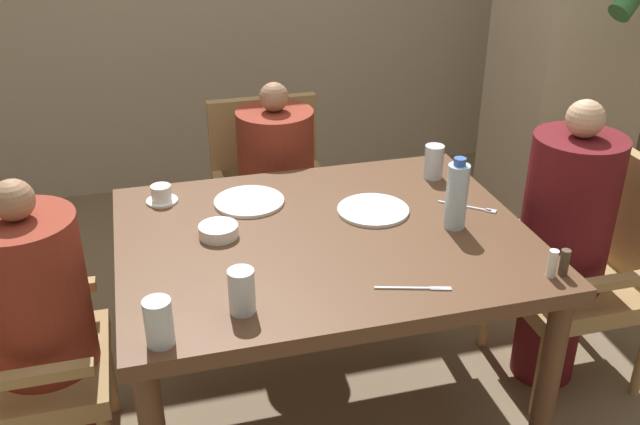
# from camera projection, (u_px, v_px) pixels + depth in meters

# --- Properties ---
(ground_plane) EXTENTS (16.00, 16.00, 0.00)m
(ground_plane) POSITION_uv_depth(u_px,v_px,m) (324.00, 411.00, 2.65)
(ground_plane) COLOR #7A664C
(dining_table) EXTENTS (1.32, 1.04, 0.76)m
(dining_table) POSITION_uv_depth(u_px,v_px,m) (324.00, 257.00, 2.34)
(dining_table) COLOR brown
(dining_table) RESTS_ON ground_plane
(diner_in_left_chair) EXTENTS (0.32, 0.32, 1.05)m
(diner_in_left_chair) POSITION_uv_depth(u_px,v_px,m) (42.00, 332.00, 2.19)
(diner_in_left_chair) COLOR maroon
(diner_in_left_chair) RESTS_ON ground_plane
(chair_far_side) EXTENTS (0.49, 0.49, 0.88)m
(chair_far_side) POSITION_uv_depth(u_px,v_px,m) (271.00, 194.00, 3.21)
(chair_far_side) COLOR #A88451
(chair_far_side) RESTS_ON ground_plane
(diner_in_far_chair) EXTENTS (0.32, 0.32, 1.03)m
(diner_in_far_chair) POSITION_uv_depth(u_px,v_px,m) (277.00, 196.00, 3.06)
(diner_in_far_chair) COLOR maroon
(diner_in_far_chair) RESTS_ON ground_plane
(chair_right_side) EXTENTS (0.49, 0.49, 0.88)m
(chair_right_side) POSITION_uv_depth(u_px,v_px,m) (591.00, 264.00, 2.67)
(chair_right_side) COLOR #A88451
(chair_right_side) RESTS_ON ground_plane
(diner_in_right_chair) EXTENTS (0.32, 0.32, 1.13)m
(diner_in_right_chair) POSITION_uv_depth(u_px,v_px,m) (563.00, 245.00, 2.59)
(diner_in_right_chair) COLOR #5B1419
(diner_in_right_chair) RESTS_ON ground_plane
(plate_main_left) EXTENTS (0.25, 0.25, 0.01)m
(plate_main_left) POSITION_uv_depth(u_px,v_px,m) (373.00, 210.00, 2.44)
(plate_main_left) COLOR white
(plate_main_left) RESTS_ON dining_table
(plate_main_right) EXTENTS (0.25, 0.25, 0.01)m
(plate_main_right) POSITION_uv_depth(u_px,v_px,m) (249.00, 201.00, 2.50)
(plate_main_right) COLOR white
(plate_main_right) RESTS_ON dining_table
(teacup_with_saucer) EXTENTS (0.11, 0.11, 0.06)m
(teacup_with_saucer) POSITION_uv_depth(u_px,v_px,m) (161.00, 195.00, 2.50)
(teacup_with_saucer) COLOR white
(teacup_with_saucer) RESTS_ON dining_table
(bowl_small) EXTENTS (0.13, 0.13, 0.04)m
(bowl_small) POSITION_uv_depth(u_px,v_px,m) (219.00, 231.00, 2.28)
(bowl_small) COLOR white
(bowl_small) RESTS_ON dining_table
(water_bottle) EXTENTS (0.07, 0.07, 0.24)m
(water_bottle) POSITION_uv_depth(u_px,v_px,m) (457.00, 195.00, 2.29)
(water_bottle) COLOR silver
(water_bottle) RESTS_ON dining_table
(glass_tall_near) EXTENTS (0.07, 0.07, 0.13)m
(glass_tall_near) POSITION_uv_depth(u_px,v_px,m) (434.00, 162.00, 2.66)
(glass_tall_near) COLOR silver
(glass_tall_near) RESTS_ON dining_table
(glass_tall_mid) EXTENTS (0.07, 0.07, 0.13)m
(glass_tall_mid) POSITION_uv_depth(u_px,v_px,m) (159.00, 322.00, 1.76)
(glass_tall_mid) COLOR silver
(glass_tall_mid) RESTS_ON dining_table
(glass_tall_far) EXTENTS (0.07, 0.07, 0.13)m
(glass_tall_far) POSITION_uv_depth(u_px,v_px,m) (242.00, 291.00, 1.89)
(glass_tall_far) COLOR silver
(glass_tall_far) RESTS_ON dining_table
(salt_shaker) EXTENTS (0.03, 0.03, 0.09)m
(salt_shaker) POSITION_uv_depth(u_px,v_px,m) (552.00, 264.00, 2.05)
(salt_shaker) COLOR white
(salt_shaker) RESTS_ON dining_table
(pepper_shaker) EXTENTS (0.03, 0.03, 0.08)m
(pepper_shaker) POSITION_uv_depth(u_px,v_px,m) (564.00, 262.00, 2.06)
(pepper_shaker) COLOR #4C3D2D
(pepper_shaker) RESTS_ON dining_table
(fork_beside_plate) EXTENTS (0.17, 0.14, 0.00)m
(fork_beside_plate) POSITION_uv_depth(u_px,v_px,m) (473.00, 208.00, 2.46)
(fork_beside_plate) COLOR silver
(fork_beside_plate) RESTS_ON dining_table
(knife_beside_plate) EXTENTS (0.21, 0.07, 0.00)m
(knife_beside_plate) POSITION_uv_depth(u_px,v_px,m) (417.00, 288.00, 2.01)
(knife_beside_plate) COLOR silver
(knife_beside_plate) RESTS_ON dining_table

